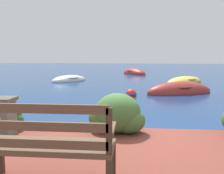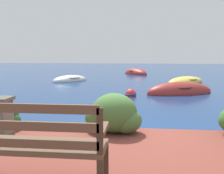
{
  "view_description": "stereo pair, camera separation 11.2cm",
  "coord_description": "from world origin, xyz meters",
  "px_view_note": "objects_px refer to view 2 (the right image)",
  "views": [
    {
      "loc": [
        0.15,
        -4.65,
        1.62
      ],
      "look_at": [
        -0.78,
        5.56,
        0.27
      ],
      "focal_mm": 40.0,
      "sensor_mm": 36.0,
      "label": 1
    },
    {
      "loc": [
        0.26,
        -4.63,
        1.62
      ],
      "look_at": [
        -0.78,
        5.56,
        0.27
      ],
      "focal_mm": 40.0,
      "sensor_mm": 36.0,
      "label": 2
    }
  ],
  "objects_px": {
    "rowboat_far": "(70,80)",
    "rowboat_outer": "(136,73)",
    "rowboat_nearest": "(180,92)",
    "park_bench": "(39,142)",
    "rowboat_mid": "(186,82)",
    "mooring_buoy": "(131,94)"
  },
  "relations": [
    {
      "from": "park_bench",
      "to": "rowboat_far",
      "type": "relative_size",
      "value": 0.55
    },
    {
      "from": "rowboat_outer",
      "to": "mooring_buoy",
      "type": "relative_size",
      "value": 6.16
    },
    {
      "from": "mooring_buoy",
      "to": "rowboat_nearest",
      "type": "bearing_deg",
      "value": 22.08
    },
    {
      "from": "rowboat_far",
      "to": "rowboat_mid",
      "type": "bearing_deg",
      "value": -51.87
    },
    {
      "from": "mooring_buoy",
      "to": "rowboat_far",
      "type": "bearing_deg",
      "value": 126.69
    },
    {
      "from": "rowboat_nearest",
      "to": "rowboat_outer",
      "type": "bearing_deg",
      "value": 80.06
    },
    {
      "from": "rowboat_mid",
      "to": "mooring_buoy",
      "type": "height_order",
      "value": "rowboat_mid"
    },
    {
      "from": "rowboat_mid",
      "to": "park_bench",
      "type": "bearing_deg",
      "value": -152.9
    },
    {
      "from": "park_bench",
      "to": "rowboat_mid",
      "type": "height_order",
      "value": "park_bench"
    },
    {
      "from": "park_bench",
      "to": "rowboat_mid",
      "type": "bearing_deg",
      "value": 75.14
    },
    {
      "from": "rowboat_nearest",
      "to": "park_bench",
      "type": "bearing_deg",
      "value": -129.58
    },
    {
      "from": "park_bench",
      "to": "rowboat_outer",
      "type": "bearing_deg",
      "value": 89.68
    },
    {
      "from": "park_bench",
      "to": "mooring_buoy",
      "type": "xyz_separation_m",
      "value": [
        0.76,
        7.17,
        -0.63
      ]
    },
    {
      "from": "rowboat_far",
      "to": "rowboat_outer",
      "type": "xyz_separation_m",
      "value": [
        3.91,
        5.8,
        0.01
      ]
    },
    {
      "from": "rowboat_mid",
      "to": "mooring_buoy",
      "type": "distance_m",
      "value": 5.79
    },
    {
      "from": "park_bench",
      "to": "rowboat_outer",
      "type": "distance_m",
      "value": 18.12
    },
    {
      "from": "park_bench",
      "to": "rowboat_mid",
      "type": "xyz_separation_m",
      "value": [
        3.77,
        12.12,
        -0.65
      ]
    },
    {
      "from": "rowboat_far",
      "to": "mooring_buoy",
      "type": "distance_m",
      "value": 6.38
    },
    {
      "from": "park_bench",
      "to": "rowboat_nearest",
      "type": "bearing_deg",
      "value": 73.37
    },
    {
      "from": "rowboat_nearest",
      "to": "rowboat_mid",
      "type": "xyz_separation_m",
      "value": [
        1.01,
        4.14,
        -0.02
      ]
    },
    {
      "from": "rowboat_far",
      "to": "park_bench",
      "type": "bearing_deg",
      "value": -126.52
    },
    {
      "from": "rowboat_nearest",
      "to": "rowboat_mid",
      "type": "relative_size",
      "value": 1.06
    }
  ]
}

